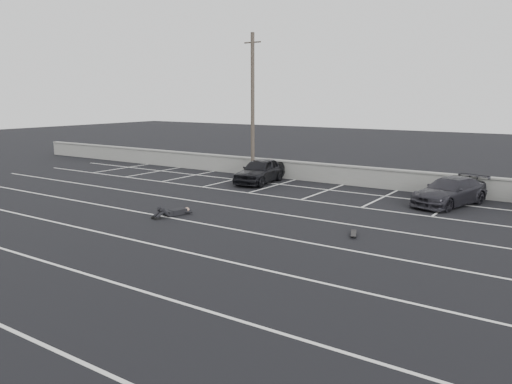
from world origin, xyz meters
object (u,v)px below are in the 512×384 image
Objects in this scene: car_left at (260,171)px; skateboard at (354,234)px; car_right at (450,191)px; utility_pole at (253,106)px; person at (178,209)px.

skateboard is (8.63, -7.17, -0.62)m from car_left.
utility_pole is at bearing -169.07° from car_right.
person is at bearing -73.59° from utility_pole.
car_left is 8.34m from person.
person is at bearing -118.89° from car_right.
car_right is at bearing 56.08° from skateboard.
car_right is at bearing -7.56° from car_left.
car_right reaches higher than skateboard.
car_right is 7.25m from skateboard.
skateboard is (-1.54, -7.07, -0.55)m from car_right.
person is (1.39, -8.21, -0.46)m from car_left.
person is 3.29× the size of skateboard.
car_left is 5.56× the size of skateboard.
car_left is 11.23m from skateboard.
car_right is at bearing -7.47° from utility_pole.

